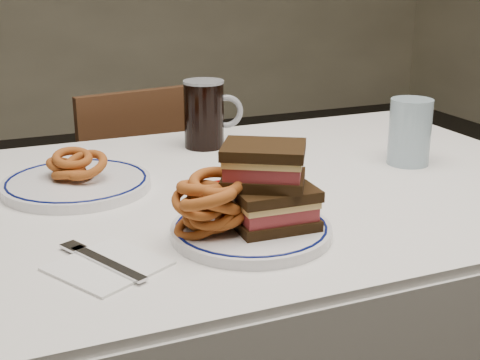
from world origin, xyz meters
name	(u,v)px	position (x,y,z in m)	size (l,w,h in m)	color
dining_table	(242,238)	(0.00, 0.00, 0.64)	(1.27, 0.87, 0.75)	silver
chair_far	(133,208)	(-0.03, 0.77, 0.44)	(0.43, 0.43, 0.81)	#432415
main_plate	(251,230)	(-0.08, -0.22, 0.76)	(0.24, 0.24, 0.02)	white
reuben_sandwich	(269,186)	(-0.05, -0.23, 0.83)	(0.15, 0.14, 0.12)	black
onion_rings_main	(209,204)	(-0.14, -0.22, 0.81)	(0.11, 0.12, 0.10)	brown
ketchup_ramekin	(222,194)	(-0.09, -0.12, 0.79)	(0.06, 0.06, 0.03)	silver
beer_mug	(205,113)	(0.03, 0.28, 0.83)	(0.13, 0.09, 0.15)	black
water_glass	(410,132)	(0.37, 0.00, 0.82)	(0.08, 0.08, 0.13)	#90ACBA
far_plate	(77,183)	(-0.28, 0.10, 0.76)	(0.27, 0.27, 0.02)	white
onion_rings_far	(75,166)	(-0.28, 0.11, 0.79)	(0.11, 0.11, 0.07)	brown
napkin_fork	(106,265)	(-0.30, -0.24, 0.75)	(0.18, 0.18, 0.01)	white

